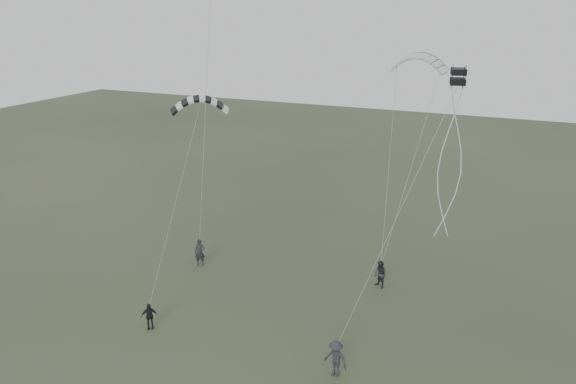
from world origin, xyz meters
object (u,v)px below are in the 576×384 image
at_px(flyer_far, 336,359).
at_px(kite_striped, 199,99).
at_px(flyer_left, 200,252).
at_px(kite_pale_large, 419,56).
at_px(kite_box, 458,77).
at_px(flyer_right, 380,274).
at_px(flyer_center, 149,316).

height_order(flyer_far, kite_striped, kite_striped).
xyz_separation_m(flyer_left, kite_pale_large, (12.65, 5.71, 12.89)).
bearing_deg(kite_box, kite_pale_large, 95.75).
xyz_separation_m(flyer_far, kite_pale_large, (0.37, 13.42, 12.89)).
distance_m(flyer_right, kite_pale_large, 13.55).
relative_size(flyer_far, kite_striped, 0.58).
distance_m(kite_striped, kite_box, 14.06).
bearing_deg(kite_striped, flyer_far, -61.03).
relative_size(flyer_left, kite_box, 2.60).
relative_size(flyer_left, flyer_right, 1.06).
height_order(flyer_left, kite_pale_large, kite_pale_large).
height_order(flyer_left, kite_striped, kite_striped).
xyz_separation_m(flyer_center, kite_pale_large, (10.97, 13.56, 13.07)).
height_order(kite_pale_large, kite_box, kite_pale_large).
distance_m(flyer_left, kite_striped, 11.34).
bearing_deg(flyer_left, flyer_far, -57.01).
relative_size(flyer_left, flyer_center, 1.25).
bearing_deg(kite_striped, flyer_left, 97.06).
distance_m(flyer_far, kite_pale_large, 18.62).
bearing_deg(kite_striped, flyer_right, -10.43).
distance_m(flyer_left, flyer_far, 14.50).
xyz_separation_m(flyer_right, kite_striped, (-9.83, -4.24, 10.91)).
bearing_deg(flyer_left, flyer_right, -16.54).
bearing_deg(kite_box, flyer_center, -176.79).
bearing_deg(flyer_left, kite_box, -34.90).
distance_m(kite_pale_large, kite_striped, 13.48).
bearing_deg(flyer_center, flyer_far, -37.38).
relative_size(flyer_far, kite_pale_large, 0.53).
relative_size(flyer_center, flyer_far, 0.81).
height_order(flyer_center, flyer_far, flyer_far).
height_order(flyer_left, flyer_center, flyer_left).
bearing_deg(kite_striped, kite_box, -35.20).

